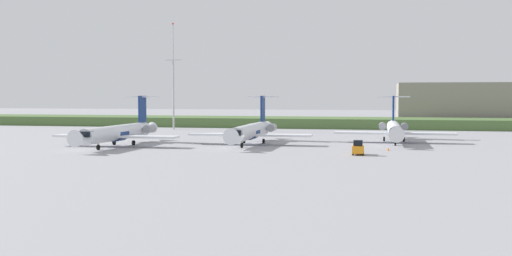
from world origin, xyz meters
TOP-DOWN VIEW (x-y plane):
  - ground_plane at (0.00, 30.00)m, footprint 500.00×500.00m
  - grass_berm at (0.00, 73.42)m, footprint 320.00×20.00m
  - regional_jet_nearest at (-23.12, 3.63)m, footprint 22.81×31.00m
  - regional_jet_second at (-0.74, 12.47)m, footprint 22.81×31.00m
  - regional_jet_third at (25.36, 22.75)m, footprint 22.81×31.00m
  - antenna_mast at (-31.44, 54.39)m, footprint 4.40×0.50m
  - distant_hangar at (59.83, 96.69)m, footprint 63.55×23.27m
  - baggage_tug at (19.36, -3.45)m, footprint 1.72×3.20m
  - safety_cone_front_marker at (23.92, 4.44)m, footprint 0.44×0.44m

SIDE VIEW (x-z plane):
  - ground_plane at x=0.00m, z-range 0.00..0.00m
  - safety_cone_front_marker at x=23.92m, z-range 0.00..0.55m
  - baggage_tug at x=19.36m, z-range -0.15..2.15m
  - grass_berm at x=0.00m, z-range 0.00..2.72m
  - regional_jet_nearest at x=-23.12m, z-range -1.96..7.04m
  - regional_jet_second at x=-0.74m, z-range -1.96..7.04m
  - regional_jet_third at x=25.36m, z-range -1.96..7.04m
  - distant_hangar at x=59.83m, z-range 0.00..12.93m
  - antenna_mast at x=-31.44m, z-range -2.50..25.89m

